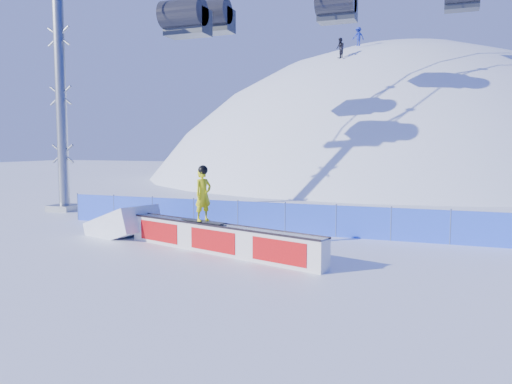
% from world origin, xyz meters
% --- Properties ---
extents(ground, '(160.00, 160.00, 0.00)m').
position_xyz_m(ground, '(0.00, 0.00, 0.00)').
color(ground, white).
rests_on(ground, ground).
extents(snow_hill, '(64.00, 64.00, 64.00)m').
position_xyz_m(snow_hill, '(0.00, 42.00, -18.00)').
color(snow_hill, white).
rests_on(snow_hill, ground).
extents(safety_fence, '(22.05, 0.05, 1.30)m').
position_xyz_m(safety_fence, '(0.00, 4.50, 0.60)').
color(safety_fence, blue).
rests_on(safety_fence, ground).
extents(rail_box, '(7.73, 2.98, 0.95)m').
position_xyz_m(rail_box, '(-1.94, 0.36, 0.47)').
color(rail_box, silver).
rests_on(rail_box, ground).
extents(snow_ramp, '(3.13, 2.47, 1.71)m').
position_xyz_m(snow_ramp, '(-6.66, 1.89, 0.00)').
color(snow_ramp, white).
rests_on(snow_ramp, ground).
extents(snowboarder, '(1.78, 0.85, 1.85)m').
position_xyz_m(snowboarder, '(-2.55, 0.55, 1.86)').
color(snowboarder, black).
rests_on(snowboarder, rail_box).
extents(distant_skiers, '(16.69, 5.12, 5.22)m').
position_xyz_m(distant_skiers, '(2.72, 29.86, 11.32)').
color(distant_skiers, black).
rests_on(distant_skiers, ground).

